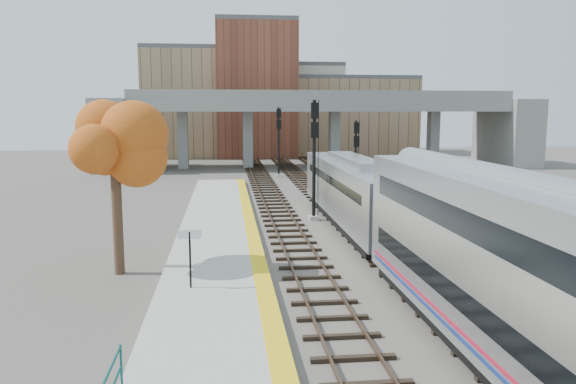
{
  "coord_description": "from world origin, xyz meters",
  "views": [
    {
      "loc": [
        -6.75,
        -25.42,
        7.13
      ],
      "look_at": [
        -3.24,
        6.2,
        2.5
      ],
      "focal_mm": 35.0,
      "sensor_mm": 36.0,
      "label": 1
    }
  ],
  "objects_px": {
    "locomotive": "(354,191)",
    "signal_mast_far": "(279,142)",
    "signal_mast_mid": "(355,165)",
    "car_c": "(463,172)",
    "tree": "(114,148)",
    "car_b": "(439,175)",
    "car_a": "(433,179)",
    "signal_mast_near": "(314,160)"
  },
  "relations": [
    {
      "from": "car_b",
      "to": "tree",
      "type": "bearing_deg",
      "value": -123.31
    },
    {
      "from": "signal_mast_mid",
      "to": "signal_mast_far",
      "type": "xyz_separation_m",
      "value": [
        -4.1,
        18.5,
        0.75
      ]
    },
    {
      "from": "tree",
      "to": "car_c",
      "type": "distance_m",
      "value": 44.3
    },
    {
      "from": "signal_mast_mid",
      "to": "car_c",
      "type": "bearing_deg",
      "value": 45.41
    },
    {
      "from": "car_c",
      "to": "signal_mast_mid",
      "type": "bearing_deg",
      "value": -136.05
    },
    {
      "from": "tree",
      "to": "car_c",
      "type": "bearing_deg",
      "value": 47.37
    },
    {
      "from": "locomotive",
      "to": "signal_mast_mid",
      "type": "xyz_separation_m",
      "value": [
        2.0,
        8.17,
        0.76
      ]
    },
    {
      "from": "signal_mast_far",
      "to": "locomotive",
      "type": "bearing_deg",
      "value": -85.5
    },
    {
      "from": "locomotive",
      "to": "signal_mast_near",
      "type": "height_order",
      "value": "signal_mast_near"
    },
    {
      "from": "signal_mast_mid",
      "to": "car_c",
      "type": "relative_size",
      "value": 1.49
    },
    {
      "from": "car_c",
      "to": "tree",
      "type": "bearing_deg",
      "value": -134.09
    },
    {
      "from": "tree",
      "to": "signal_mast_mid",
      "type": "bearing_deg",
      "value": 49.3
    },
    {
      "from": "car_b",
      "to": "car_c",
      "type": "height_order",
      "value": "car_c"
    },
    {
      "from": "signal_mast_near",
      "to": "car_b",
      "type": "xyz_separation_m",
      "value": [
        15.9,
        18.97,
        -3.37
      ]
    },
    {
      "from": "tree",
      "to": "car_a",
      "type": "bearing_deg",
      "value": 47.29
    },
    {
      "from": "car_a",
      "to": "car_b",
      "type": "height_order",
      "value": "car_a"
    },
    {
      "from": "signal_mast_near",
      "to": "signal_mast_far",
      "type": "xyz_separation_m",
      "value": [
        0.0,
        24.35,
        -0.21
      ]
    },
    {
      "from": "car_a",
      "to": "locomotive",
      "type": "bearing_deg",
      "value": -117.3
    },
    {
      "from": "locomotive",
      "to": "car_a",
      "type": "height_order",
      "value": "locomotive"
    },
    {
      "from": "locomotive",
      "to": "tree",
      "type": "bearing_deg",
      "value": -145.22
    },
    {
      "from": "locomotive",
      "to": "signal_mast_far",
      "type": "height_order",
      "value": "signal_mast_far"
    },
    {
      "from": "locomotive",
      "to": "signal_mast_near",
      "type": "xyz_separation_m",
      "value": [
        -2.1,
        2.32,
        1.72
      ]
    },
    {
      "from": "car_b",
      "to": "car_c",
      "type": "relative_size",
      "value": 0.83
    },
    {
      "from": "signal_mast_mid",
      "to": "tree",
      "type": "bearing_deg",
      "value": -130.7
    },
    {
      "from": "locomotive",
      "to": "signal_mast_far",
      "type": "bearing_deg",
      "value": 94.5
    },
    {
      "from": "locomotive",
      "to": "signal_mast_mid",
      "type": "relative_size",
      "value": 2.98
    },
    {
      "from": "tree",
      "to": "car_b",
      "type": "height_order",
      "value": "tree"
    },
    {
      "from": "signal_mast_near",
      "to": "car_a",
      "type": "height_order",
      "value": "signal_mast_near"
    },
    {
      "from": "locomotive",
      "to": "car_a",
      "type": "xyz_separation_m",
      "value": [
        11.8,
        17.64,
        -1.58
      ]
    },
    {
      "from": "locomotive",
      "to": "car_a",
      "type": "relative_size",
      "value": 4.94
    },
    {
      "from": "signal_mast_mid",
      "to": "car_c",
      "type": "height_order",
      "value": "signal_mast_mid"
    },
    {
      "from": "signal_mast_far",
      "to": "signal_mast_mid",
      "type": "bearing_deg",
      "value": -77.5
    },
    {
      "from": "locomotive",
      "to": "tree",
      "type": "relative_size",
      "value": 2.54
    },
    {
      "from": "car_a",
      "to": "car_b",
      "type": "relative_size",
      "value": 1.09
    },
    {
      "from": "signal_mast_far",
      "to": "tree",
      "type": "relative_size",
      "value": 1.0
    },
    {
      "from": "car_b",
      "to": "signal_mast_mid",
      "type": "bearing_deg",
      "value": -124.02
    },
    {
      "from": "tree",
      "to": "car_a",
      "type": "xyz_separation_m",
      "value": [
        24.29,
        26.31,
        -4.86
      ]
    },
    {
      "from": "signal_mast_mid",
      "to": "car_b",
      "type": "distance_m",
      "value": 17.81
    },
    {
      "from": "locomotive",
      "to": "signal_mast_near",
      "type": "relative_size",
      "value": 2.44
    },
    {
      "from": "car_c",
      "to": "signal_mast_near",
      "type": "bearing_deg",
      "value": -133.7
    },
    {
      "from": "locomotive",
      "to": "car_b",
      "type": "bearing_deg",
      "value": 57.04
    },
    {
      "from": "locomotive",
      "to": "car_c",
      "type": "height_order",
      "value": "locomotive"
    }
  ]
}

